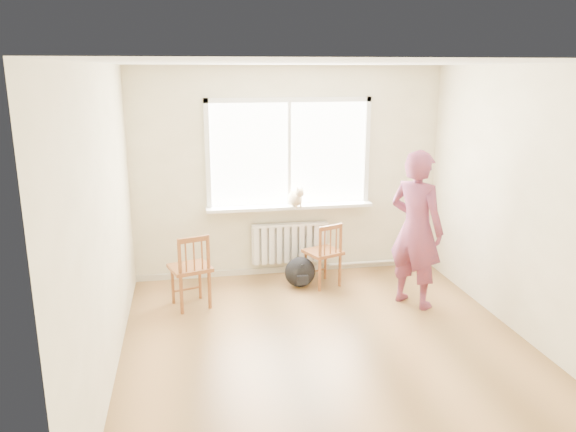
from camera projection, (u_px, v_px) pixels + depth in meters
name	position (u px, v px, depth m)	size (l,w,h in m)	color
floor	(330.00, 351.00, 5.44)	(4.50, 4.50, 0.00)	#A87745
ceiling	(336.00, 63.00, 4.75)	(4.50, 4.50, 0.00)	white
back_wall	(289.00, 173.00, 7.24)	(4.00, 0.01, 2.70)	beige
window	(289.00, 149.00, 7.13)	(2.12, 0.05, 1.42)	white
windowsill	(290.00, 207.00, 7.24)	(2.15, 0.22, 0.04)	white
radiator	(290.00, 242.00, 7.38)	(1.00, 0.12, 0.55)	white
heating_pipe	(379.00, 262.00, 7.72)	(0.04, 0.04, 1.40)	silver
baseboard	(289.00, 269.00, 7.55)	(4.00, 0.03, 0.08)	beige
chair_left	(192.00, 271.00, 6.33)	(0.54, 0.52, 0.87)	#9C582D
chair_right	(325.00, 255.00, 6.98)	(0.52, 0.51, 0.82)	#9C582D
person	(416.00, 229.00, 6.32)	(0.66, 0.43, 1.80)	#AF3A5F
cat	(296.00, 198.00, 7.13)	(0.24, 0.41, 0.28)	beige
backpack	(300.00, 272.00, 7.01)	(0.39, 0.29, 0.39)	black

